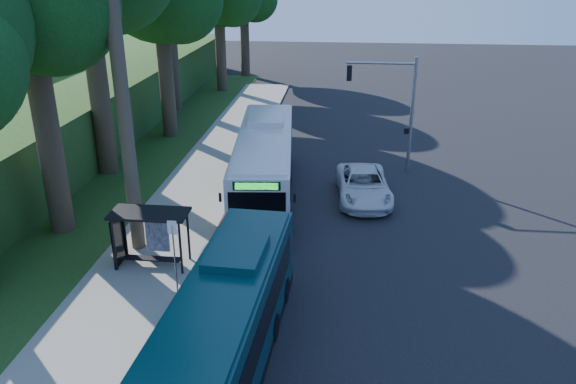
# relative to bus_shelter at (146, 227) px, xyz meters

# --- Properties ---
(ground) EXTENTS (140.00, 140.00, 0.00)m
(ground) POSITION_rel_bus_shelter_xyz_m (7.26, 2.86, -1.81)
(ground) COLOR black
(ground) RESTS_ON ground
(sidewalk) EXTENTS (4.50, 70.00, 0.12)m
(sidewalk) POSITION_rel_bus_shelter_xyz_m (-0.04, 2.86, -1.75)
(sidewalk) COLOR gray
(sidewalk) RESTS_ON ground
(red_curb) EXTENTS (0.25, 30.00, 0.13)m
(red_curb) POSITION_rel_bus_shelter_xyz_m (2.26, -1.14, -1.74)
(red_curb) COLOR maroon
(red_curb) RESTS_ON ground
(grass_verge) EXTENTS (8.00, 70.00, 0.06)m
(grass_verge) POSITION_rel_bus_shelter_xyz_m (-5.74, 7.86, -1.78)
(grass_verge) COLOR #234719
(grass_verge) RESTS_ON ground
(bus_shelter) EXTENTS (3.20, 1.51, 2.55)m
(bus_shelter) POSITION_rel_bus_shelter_xyz_m (0.00, 0.00, 0.00)
(bus_shelter) COLOR black
(bus_shelter) RESTS_ON ground
(stop_sign_pole) EXTENTS (0.35, 0.06, 3.17)m
(stop_sign_pole) POSITION_rel_bus_shelter_xyz_m (1.86, -2.14, 0.28)
(stop_sign_pole) COLOR gray
(stop_sign_pole) RESTS_ON ground
(traffic_signal_pole) EXTENTS (4.10, 0.30, 7.00)m
(traffic_signal_pole) POSITION_rel_bus_shelter_xyz_m (11.04, 12.86, 2.62)
(traffic_signal_pole) COLOR gray
(traffic_signal_pole) RESTS_ON ground
(white_bus) EXTENTS (4.03, 13.53, 3.97)m
(white_bus) POSITION_rel_bus_shelter_xyz_m (3.87, 8.13, 0.13)
(white_bus) COLOR silver
(white_bus) RESTS_ON ground
(teal_bus) EXTENTS (3.16, 11.91, 3.51)m
(teal_bus) POSITION_rel_bus_shelter_xyz_m (4.66, -6.47, -0.09)
(teal_bus) COLOR #093136
(teal_bus) RESTS_ON ground
(pickup) EXTENTS (3.18, 6.09, 1.64)m
(pickup) POSITION_rel_bus_shelter_xyz_m (9.24, 8.18, -0.99)
(pickup) COLOR silver
(pickup) RESTS_ON ground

